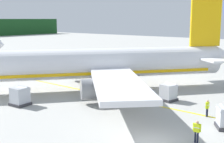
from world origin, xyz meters
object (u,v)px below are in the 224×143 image
airliner_foreground (90,64)px  cargo_container_mid (168,93)px  crew_loader_left (207,107)px  crew_loader_right (197,130)px  cargo_container_near (20,96)px

airliner_foreground → cargo_container_mid: 10.80m
airliner_foreground → crew_loader_left: airliner_foreground is taller
airliner_foreground → crew_loader_right: (-7.30, -17.91, -2.37)m
cargo_container_mid → crew_loader_left: cargo_container_mid is taller
cargo_container_near → cargo_container_mid: bearing=-43.7°
airliner_foreground → crew_loader_right: 19.49m
crew_loader_right → crew_loader_left: bearing=16.4°
cargo_container_near → crew_loader_right: cargo_container_near is taller
cargo_container_mid → crew_loader_left: size_ratio=1.23×
airliner_foreground → cargo_container_near: airliner_foreground is taller
cargo_container_mid → crew_loader_right: cargo_container_mid is taller
crew_loader_left → cargo_container_near: bearing=118.4°
cargo_container_near → cargo_container_mid: cargo_container_near is taller
cargo_container_mid → crew_loader_right: bearing=-140.5°
cargo_container_mid → crew_loader_left: bearing=-115.2°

